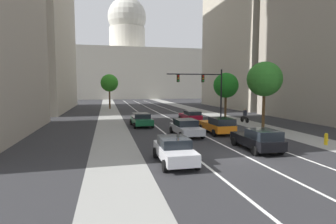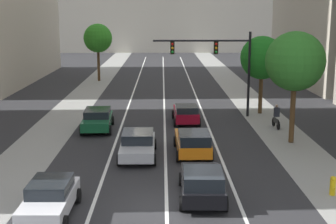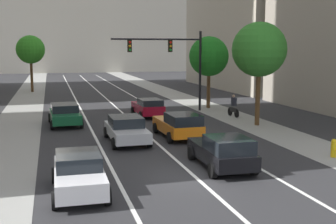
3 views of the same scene
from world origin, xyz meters
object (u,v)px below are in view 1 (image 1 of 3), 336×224
Objects in this scene: car_silver at (186,127)px; car_crimson at (191,116)px; car_green at (141,119)px; car_black at (258,139)px; fire_hydrant at (326,139)px; car_orange at (218,125)px; street_tree_near_left at (109,83)px; street_tree_mid_right at (226,85)px; cyclist at (245,116)px; traffic_signal_mast at (205,84)px; street_tree_far_right at (264,79)px; capitol_building at (128,66)px; car_white at (174,150)px.

car_crimson is at bearing -20.73° from car_silver.
car_black is (6.29, -13.08, 0.02)m from car_green.
car_crimson is 15.75m from fire_hydrant.
car_green is 8.90m from car_orange.
car_orange reaches higher than car_crimson.
street_tree_mid_right is at bearing -50.94° from street_tree_near_left.
street_tree_mid_right reaches higher than car_orange.
fire_hydrant is 12.89m from cyclist.
car_orange is at bearing -137.32° from car_green.
street_tree_near_left is (-6.19, 31.25, 4.31)m from car_silver.
traffic_signal_mast reaches higher than car_silver.
car_crimson is at bearing -138.84° from traffic_signal_mast.
street_tree_far_right is at bearing -132.10° from car_crimson.
car_green is at bearing 134.10° from fire_hydrant.
traffic_signal_mast is 8.32× the size of fire_hydrant.
car_silver is (-1.57, -84.10, -11.49)m from capitol_building.
cyclist is 0.25× the size of street_tree_far_right.
fire_hydrant is at bearing -138.20° from car_orange.
car_silver is at bearing 120.44° from cyclist.
street_tree_far_right is (8.01, -81.08, -7.10)m from capitol_building.
street_tree_far_right is (6.45, 9.55, 4.35)m from car_black.
traffic_signal_mast is 1.12× the size of street_tree_near_left.
car_orange reaches higher than fire_hydrant.
car_green is at bearing 105.65° from car_crimson.
traffic_signal_mast is at bearing -66.87° from car_green.
cyclist is at bearing 91.36° from street_tree_far_right.
street_tree_far_right is (6.43, -5.49, 4.37)m from car_crimson.
car_crimson is at bearing -150.46° from street_tree_mid_right.
car_white is at bearing 157.72° from car_crimson.
street_tree_mid_right is (12.54, 20.24, 3.75)m from car_white.
street_tree_far_right is (0.20, -9.03, 0.61)m from street_tree_mid_right.
car_silver is 1.07× the size of car_black.
car_orange is 1.04× the size of car_black.
fire_hydrant is (5.94, 0.46, -0.32)m from car_black.
cyclist is at bearing -23.84° from car_black.
car_black is 2.59× the size of cyclist.
car_black is (-0.01, -15.04, 0.02)m from car_crimson.
street_tree_far_right is at bearing -88.73° from street_tree_mid_right.
car_silver is 0.68× the size of street_tree_far_right.
street_tree_far_right is (9.59, 3.03, 4.38)m from car_silver.
traffic_signal_mast is 1.08× the size of street_tree_far_right.
street_tree_mid_right is at bearing -62.08° from car_crimson.
traffic_signal_mast reaches higher than car_crimson.
capitol_building is 11.88× the size of car_black.
capitol_building is 84.62m from car_orange.
street_tree_mid_right is (7.81, -72.05, -7.72)m from capitol_building.
car_silver reaches higher than car_green.
car_black is 12.32m from street_tree_far_right.
car_black is at bearing 178.60° from car_orange.
cyclist is 29.35m from street_tree_near_left.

